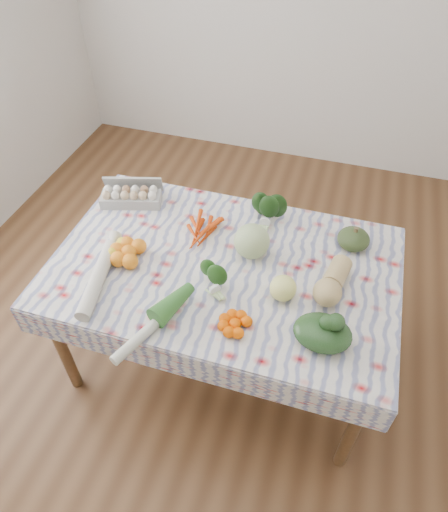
{
  "coord_description": "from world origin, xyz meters",
  "views": [
    {
      "loc": [
        0.45,
        -1.46,
        2.35
      ],
      "look_at": [
        0.0,
        0.0,
        0.82
      ],
      "focal_mm": 32.0,
      "sensor_mm": 36.0,
      "label": 1
    }
  ],
  "objects_px": {
    "dining_table": "(224,276)",
    "egg_carton": "(131,197)",
    "grapefruit": "(283,288)",
    "cabbage": "(252,241)",
    "kabocha_squash": "(353,239)",
    "butternut_squash": "(333,280)"
  },
  "relations": [
    {
      "from": "butternut_squash",
      "to": "cabbage",
      "type": "bearing_deg",
      "value": 175.48
    },
    {
      "from": "kabocha_squash",
      "to": "butternut_squash",
      "type": "bearing_deg",
      "value": -100.88
    },
    {
      "from": "cabbage",
      "to": "butternut_squash",
      "type": "height_order",
      "value": "cabbage"
    },
    {
      "from": "egg_carton",
      "to": "grapefruit",
      "type": "distance_m",
      "value": 1.03
    },
    {
      "from": "dining_table",
      "to": "cabbage",
      "type": "distance_m",
      "value": 0.23
    },
    {
      "from": "dining_table",
      "to": "egg_carton",
      "type": "distance_m",
      "value": 0.71
    },
    {
      "from": "grapefruit",
      "to": "cabbage",
      "type": "bearing_deg",
      "value": 132.06
    },
    {
      "from": "dining_table",
      "to": "kabocha_squash",
      "type": "height_order",
      "value": "kabocha_squash"
    },
    {
      "from": "kabocha_squash",
      "to": "butternut_squash",
      "type": "relative_size",
      "value": 0.57
    },
    {
      "from": "kabocha_squash",
      "to": "dining_table",
      "type": "bearing_deg",
      "value": -151.93
    },
    {
      "from": "egg_carton",
      "to": "cabbage",
      "type": "height_order",
      "value": "cabbage"
    },
    {
      "from": "grapefruit",
      "to": "kabocha_squash",
      "type": "bearing_deg",
      "value": 57.9
    },
    {
      "from": "egg_carton",
      "to": "kabocha_squash",
      "type": "bearing_deg",
      "value": -15.62
    },
    {
      "from": "egg_carton",
      "to": "grapefruit",
      "type": "relative_size",
      "value": 2.72
    },
    {
      "from": "kabocha_squash",
      "to": "cabbage",
      "type": "distance_m",
      "value": 0.51
    },
    {
      "from": "dining_table",
      "to": "egg_carton",
      "type": "height_order",
      "value": "egg_carton"
    },
    {
      "from": "kabocha_squash",
      "to": "butternut_squash",
      "type": "xyz_separation_m",
      "value": [
        -0.06,
        -0.32,
        0.01
      ]
    },
    {
      "from": "kabocha_squash",
      "to": "butternut_squash",
      "type": "distance_m",
      "value": 0.32
    },
    {
      "from": "butternut_squash",
      "to": "dining_table",
      "type": "bearing_deg",
      "value": -169.61
    },
    {
      "from": "dining_table",
      "to": "kabocha_squash",
      "type": "xyz_separation_m",
      "value": [
        0.58,
        0.31,
        0.14
      ]
    },
    {
      "from": "dining_table",
      "to": "kabocha_squash",
      "type": "relative_size",
      "value": 10.06
    },
    {
      "from": "dining_table",
      "to": "cabbage",
      "type": "xyz_separation_m",
      "value": [
        0.11,
        0.11,
        0.17
      ]
    }
  ]
}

